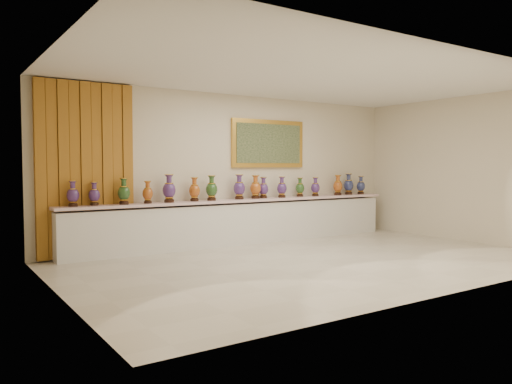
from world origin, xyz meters
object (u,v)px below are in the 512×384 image
counter (243,222)px  vase_2 (124,193)px  vase_1 (94,195)px  vase_0 (73,195)px

counter → vase_2: vase_2 is taller
vase_1 → vase_2: (0.49, -0.05, 0.03)m
counter → vase_1: 3.01m
vase_0 → vase_1: vase_0 is taller
vase_0 → vase_2: vase_2 is taller
counter → vase_2: 2.54m
vase_0 → vase_2: 0.85m
counter → vase_0: vase_0 is taller
vase_2 → counter: bearing=1.0°
vase_1 → vase_2: bearing=-6.2°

